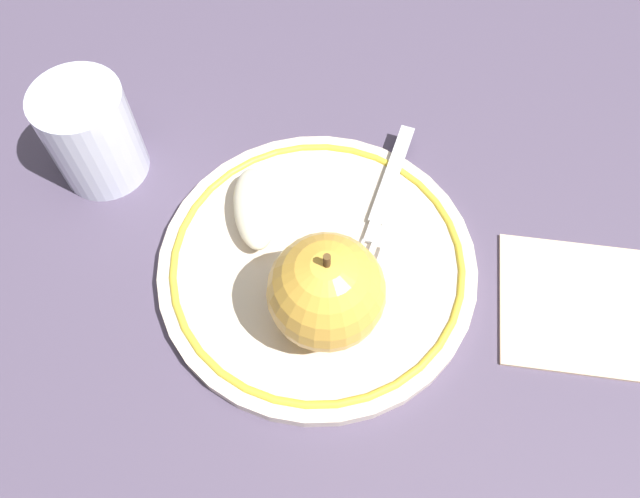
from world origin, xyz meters
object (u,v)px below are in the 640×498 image
object	(u,v)px
plate	(320,266)
apple_slice_front	(255,208)
apple_red_whole	(326,292)
drinking_glass	(92,134)
napkin_folded	(599,307)
fork	(380,208)

from	to	relation	value
plate	apple_slice_front	size ratio (longest dim) A/B	3.30
apple_red_whole	drinking_glass	distance (m)	0.24
plate	apple_red_whole	size ratio (longest dim) A/B	2.69
plate	napkin_folded	world-z (taller)	plate
apple_slice_front	drinking_glass	bearing A→B (deg)	-122.50
fork	drinking_glass	size ratio (longest dim) A/B	2.12
plate	fork	bearing A→B (deg)	-108.87
apple_red_whole	drinking_glass	bearing A→B (deg)	-11.09
apple_red_whole	fork	size ratio (longest dim) A/B	0.50
apple_slice_front	napkin_folded	distance (m)	0.28
apple_slice_front	napkin_folded	world-z (taller)	apple_slice_front
apple_red_whole	plate	bearing A→B (deg)	-58.04
apple_red_whole	fork	xyz separation A→B (m)	(0.00, -0.10, -0.04)
plate	apple_red_whole	world-z (taller)	apple_red_whole
apple_red_whole	apple_slice_front	size ratio (longest dim) A/B	1.23
plate	apple_slice_front	bearing A→B (deg)	-11.91
plate	drinking_glass	distance (m)	0.21
plate	fork	size ratio (longest dim) A/B	1.34
apple_red_whole	apple_slice_front	xyz separation A→B (m)	(0.09, -0.05, -0.03)
apple_red_whole	napkin_folded	size ratio (longest dim) A/B	0.62
napkin_folded	apple_slice_front	bearing A→B (deg)	10.96
apple_slice_front	napkin_folded	bearing A→B (deg)	66.20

